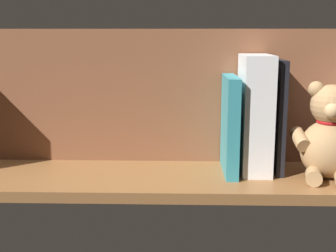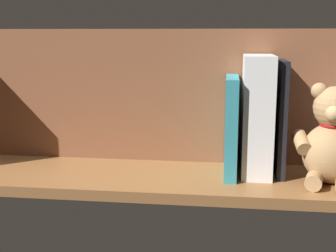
{
  "view_description": "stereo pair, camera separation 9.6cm",
  "coord_description": "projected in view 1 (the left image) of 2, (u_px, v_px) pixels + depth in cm",
  "views": [
    {
      "loc": [
        -2.74,
        94.6,
        29.2
      ],
      "look_at": [
        0.0,
        0.0,
        10.33
      ],
      "focal_mm": 49.21,
      "sensor_mm": 36.0,
      "label": 1
    },
    {
      "loc": [
        -12.35,
        93.83,
        29.2
      ],
      "look_at": [
        0.0,
        0.0,
        10.33
      ],
      "focal_mm": 49.21,
      "sensor_mm": 36.0,
      "label": 2
    }
  ],
  "objects": [
    {
      "name": "shelf_back_panel",
      "position": [
        169.0,
        96.0,
        1.06
      ],
      "size": [
        110.98,
        1.5,
        30.44
      ],
      "primitive_type": "cube",
      "color": "brown",
      "rests_on": "ground_plane"
    },
    {
      "name": "teddy_bear",
      "position": [
        329.0,
        137.0,
        0.94
      ],
      "size": [
        15.71,
        14.66,
        19.97
      ],
      "rotation": [
        0.0,
        0.0,
        -0.25
      ],
      "color": "tan",
      "rests_on": "ground_plane"
    },
    {
      "name": "dictionary_thick_white",
      "position": [
        255.0,
        114.0,
        0.98
      ],
      "size": [
        6.2,
        13.41,
        25.06
      ],
      "primitive_type": "cube",
      "color": "white",
      "rests_on": "ground_plane"
    },
    {
      "name": "ground_plane",
      "position": [
        168.0,
        178.0,
        0.99
      ],
      "size": [
        110.98,
        25.57,
        2.2
      ],
      "primitive_type": "cube",
      "color": "brown"
    },
    {
      "name": "book_3",
      "position": [
        277.0,
        116.0,
        0.99
      ],
      "size": [
        1.62,
        12.15,
        24.04
      ],
      "primitive_type": "cube",
      "color": "black",
      "rests_on": "ground_plane"
    },
    {
      "name": "book_4",
      "position": [
        230.0,
        125.0,
        0.98
      ],
      "size": [
        2.57,
        15.12,
        20.66
      ],
      "primitive_type": "cube",
      "color": "teal",
      "rests_on": "ground_plane"
    }
  ]
}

